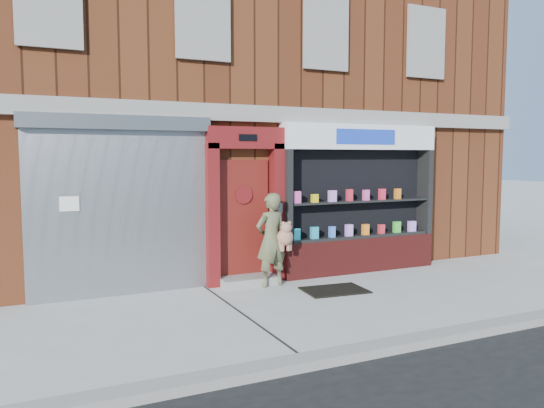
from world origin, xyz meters
TOP-DOWN VIEW (x-y plane):
  - ground at (0.00, 0.00)m, footprint 80.00×80.00m
  - curb at (0.00, -2.15)m, footprint 60.00×0.30m
  - building at (-0.00, 5.99)m, footprint 12.00×8.16m
  - shutter_bay at (-3.00, 1.93)m, footprint 3.10×0.30m
  - red_door_bay at (-0.75, 1.86)m, footprint 1.52×0.58m
  - pharmacy_bay at (1.75, 1.81)m, footprint 3.50×0.41m
  - woman at (-0.40, 1.41)m, footprint 0.73×0.51m
  - doormat at (0.43, 0.62)m, footprint 1.15×0.86m

SIDE VIEW (x-z plane):
  - ground at x=0.00m, z-range 0.00..0.00m
  - doormat at x=0.43m, z-range 0.00..0.03m
  - curb at x=0.00m, z-range 0.00..0.12m
  - woman at x=-0.40m, z-range 0.01..1.71m
  - pharmacy_bay at x=1.75m, z-range -0.13..2.87m
  - red_door_bay at x=-0.75m, z-range 0.01..2.91m
  - shutter_bay at x=-3.00m, z-range 0.20..3.24m
  - building at x=0.00m, z-range 0.00..8.00m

